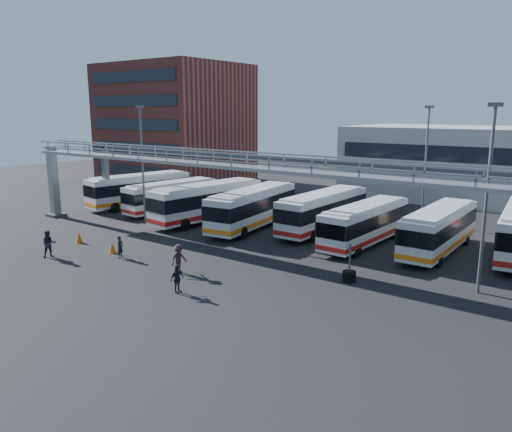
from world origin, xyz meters
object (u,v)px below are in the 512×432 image
Objects in this scene: pedestrian_c at (179,259)px; cone_right at (112,247)px; bus_0 at (140,189)px; cone_left at (79,237)px; pedestrian_a at (120,247)px; tire_stack at (349,275)px; bus_2 at (208,201)px; light_pole_left at (142,158)px; bus_4 at (323,210)px; bus_5 at (365,223)px; light_pole_mid at (487,190)px; bus_1 at (172,195)px; pedestrian_b at (49,244)px; light_pole_back at (426,159)px; bus_3 at (253,207)px; pedestrian_d at (177,279)px; bus_6 at (439,228)px.

pedestrian_c is 2.31× the size of cone_right.
cone_left is at bearing -48.73° from bus_0.
pedestrian_c is (5.49, 0.04, 0.15)m from pedestrian_a.
cone_right is 16.64m from tire_stack.
light_pole_left is at bearing -131.81° from bus_2.
bus_4 is 4.92m from bus_5.
bus_4 reaches higher than tire_stack.
bus_0 is at bearing 120.91° from cone_left.
light_pole_mid is 8.79m from tire_stack.
pedestrian_c is at bearing -3.48° from cone_left.
light_pole_left is 6.71× the size of pedestrian_a.
bus_5 is (4.55, -1.89, -0.10)m from bus_4.
bus_1 is 6.69× the size of pedestrian_a.
pedestrian_b is at bearing -122.09° from bus_4.
bus_5 is 17.60m from pedestrian_a.
bus_5 is 18.33m from cone_right.
bus_0 is 0.97× the size of bus_2.
bus_3 is (-11.02, -10.04, -3.86)m from light_pole_back.
bus_3 is 7.16× the size of pedestrian_d.
bus_5 is 22.36m from pedestrian_b.
bus_0 is 14.70m from cone_left.
light_pole_mid is at bearing -4.05° from bus_2.
tire_stack is (18.67, 7.52, -0.55)m from pedestrian_b.
tire_stack is (9.17, 4.72, -0.53)m from pedestrian_c.
bus_5 is 6.48× the size of pedestrian_d.
pedestrian_b is 1.03× the size of pedestrian_c.
pedestrian_d is 9.72m from cone_right.
bus_6 is (14.87, 1.77, -0.11)m from bus_3.
pedestrian_d is at bearing -87.50° from bus_4.
bus_6 is 6.61× the size of pedestrian_d.
bus_2 is at bearing 3.07° from bus_0.
bus_0 is 7.42× the size of pedestrian_a.
bus_3 is at bearing 55.68° from cone_left.
pedestrian_a reaches higher than cone_left.
bus_1 reaches higher than cone_right.
bus_0 is at bearing 163.02° from tire_stack.
light_pole_left reaches higher than bus_5.
cone_right is at bearing 56.80° from pedestrian_a.
bus_3 is at bearing 19.70° from pedestrian_c.
bus_5 is at bearing -19.17° from pedestrian_b.
bus_1 reaches higher than tire_stack.
light_pole_back is 24.00m from pedestrian_c.
bus_0 is at bearing 179.72° from bus_2.
pedestrian_a is at bearing -140.33° from bus_6.
bus_3 reaches higher than bus_0.
bus_1 is at bearing 51.09° from pedestrian_c.
bus_0 is 6.06× the size of pedestrian_b.
pedestrian_b is (-1.36, -14.67, -0.98)m from bus_2.
bus_5 is at bearing 9.33° from bus_0.
light_pole_left is 0.90× the size of bus_0.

